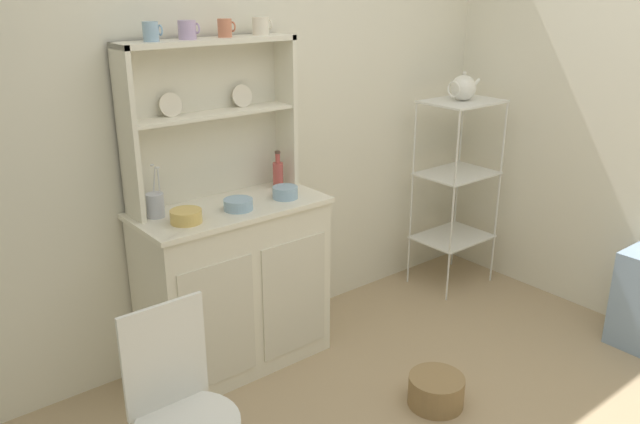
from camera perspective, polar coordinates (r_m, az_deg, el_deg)
The scene contains 16 objects.
wall_back at distance 3.37m, azimuth -5.48°, elevation 9.27°, with size 3.84×0.05×2.50m, color silver.
hutch_cabinet at distance 3.24m, azimuth -7.64°, elevation -6.39°, with size 0.93×0.45×0.86m.
hutch_shelf_unit at distance 3.11m, azimuth -9.96°, elevation 9.04°, with size 0.87×0.18×0.76m.
bakers_rack at distance 4.07m, azimuth 12.10°, elevation 3.57°, with size 0.46×0.35×1.19m.
wire_chair at distance 2.33m, azimuth -12.50°, elevation -16.02°, with size 0.36×0.36×0.85m.
floor_basket at distance 3.13m, azimuth 10.29°, elevation -15.37°, with size 0.26×0.26×0.14m, color #93754C.
cup_sky_0 at distance 2.90m, azimuth -14.80°, elevation 15.26°, with size 0.08×0.07×0.08m.
cup_lilac_1 at distance 2.98m, azimuth -11.72°, elevation 15.59°, with size 0.09×0.08×0.08m.
cup_terracotta_2 at distance 3.07m, azimuth -8.44°, elevation 15.90°, with size 0.08×0.06×0.08m.
cup_cream_3 at distance 3.18m, azimuth -5.27°, elevation 16.16°, with size 0.09×0.08×0.08m.
bowl_mixing_large at distance 2.89m, azimuth -11.83°, elevation -0.37°, with size 0.14×0.14×0.06m, color #DBB760.
bowl_floral_medium at distance 3.01m, azimuth -7.28°, elevation 0.68°, with size 0.14×0.14×0.05m, color #8EB2D1.
bowl_cream_small at distance 3.15m, azimuth -3.12°, elevation 1.76°, with size 0.12×0.12×0.06m, color #8EB2D1.
jam_bottle at distance 3.30m, azimuth -3.75°, elevation 3.43°, with size 0.05×0.05×0.19m.
utensil_jar at distance 2.98m, azimuth -14.44°, elevation 0.65°, with size 0.08×0.08×0.24m.
porcelain_teapot at distance 3.96m, azimuth 12.62°, elevation 10.74°, with size 0.24×0.15×0.17m.
Camera 1 is at (-1.83, -1.14, 1.86)m, focal length 35.96 mm.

